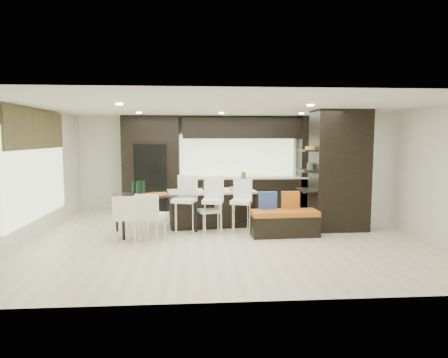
{
  "coord_description": "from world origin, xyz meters",
  "views": [
    {
      "loc": [
        -0.65,
        -8.37,
        2.1
      ],
      "look_at": [
        0.0,
        0.6,
        1.15
      ],
      "focal_mm": 32.0,
      "sensor_mm": 36.0,
      "label": 1
    }
  ],
  "objects": [
    {
      "name": "floor_vase",
      "position": [
        0.48,
        0.92,
        0.64
      ],
      "size": [
        0.48,
        0.48,
        1.28
      ],
      "primitive_type": null,
      "rotation": [
        0.0,
        0.0,
        -0.03
      ],
      "color": "#414E37",
      "rests_on": "ground"
    },
    {
      "name": "stool_mid",
      "position": [
        -0.27,
        0.2,
        0.49
      ],
      "size": [
        0.5,
        0.5,
        0.98
      ],
      "primitive_type": "cube",
      "rotation": [
        0.0,
        0.0,
        -0.17
      ],
      "color": "white",
      "rests_on": "ground"
    },
    {
      "name": "window_left",
      "position": [
        -3.96,
        0.2,
        1.35
      ],
      "size": [
        0.04,
        3.2,
        1.9
      ],
      "primitive_type": "cube",
      "color": "#B2D199",
      "rests_on": "left_wall"
    },
    {
      "name": "back_cabinetry",
      "position": [
        0.5,
        3.17,
        1.35
      ],
      "size": [
        6.8,
        0.68,
        2.7
      ],
      "primitive_type": "cube",
      "color": "black",
      "rests_on": "ground"
    },
    {
      "name": "chair_near",
      "position": [
        -1.53,
        -0.39,
        0.45
      ],
      "size": [
        0.63,
        0.63,
        0.91
      ],
      "primitive_type": "cube",
      "rotation": [
        0.0,
        0.0,
        -0.34
      ],
      "color": "white",
      "rests_on": "ground"
    },
    {
      "name": "partition_column",
      "position": [
        2.6,
        0.4,
        1.35
      ],
      "size": [
        1.2,
        0.8,
        2.7
      ],
      "primitive_type": "cube",
      "color": "black",
      "rests_on": "ground"
    },
    {
      "name": "window_back",
      "position": [
        0.6,
        3.46,
        1.55
      ],
      "size": [
        3.4,
        0.04,
        1.2
      ],
      "primitive_type": "cube",
      "color": "#B2D199",
      "rests_on": "back_wall"
    },
    {
      "name": "stool_right",
      "position": [
        0.35,
        0.21,
        0.47
      ],
      "size": [
        0.53,
        0.53,
        0.95
      ],
      "primitive_type": "cube",
      "rotation": [
        0.0,
        0.0,
        -0.32
      ],
      "color": "white",
      "rests_on": "ground"
    },
    {
      "name": "left_wall",
      "position": [
        -4.0,
        0.0,
        1.35
      ],
      "size": [
        0.02,
        7.0,
        2.7
      ],
      "primitive_type": "cube",
      "color": "silver",
      "rests_on": "ground"
    },
    {
      "name": "stone_accent",
      "position": [
        -3.93,
        0.2,
        2.25
      ],
      "size": [
        0.08,
        3.0,
        0.8
      ],
      "primitive_type": "cube",
      "color": "brown",
      "rests_on": "left_wall"
    },
    {
      "name": "bench",
      "position": [
        1.24,
        -0.15,
        0.27
      ],
      "size": [
        1.45,
        0.62,
        0.55
      ],
      "primitive_type": "cube",
      "rotation": [
        0.0,
        0.0,
        0.05
      ],
      "color": "black",
      "rests_on": "ground"
    },
    {
      "name": "ground",
      "position": [
        0.0,
        0.0,
        0.0
      ],
      "size": [
        8.0,
        8.0,
        0.0
      ],
      "primitive_type": "plane",
      "color": "beige",
      "rests_on": "ground"
    },
    {
      "name": "right_wall",
      "position": [
        4.0,
        0.0,
        1.35
      ],
      "size": [
        0.02,
        7.0,
        2.7
      ],
      "primitive_type": "cube",
      "color": "silver",
      "rests_on": "ground"
    },
    {
      "name": "chair_end",
      "position": [
        -0.36,
        0.43,
        0.4
      ],
      "size": [
        0.54,
        0.54,
        0.8
      ],
      "primitive_type": "cube",
      "rotation": [
        0.0,
        0.0,
        1.86
      ],
      "color": "white",
      "rests_on": "ground"
    },
    {
      "name": "chair_far",
      "position": [
        -2.07,
        -0.38,
        0.44
      ],
      "size": [
        0.56,
        0.56,
        0.88
      ],
      "primitive_type": "cube",
      "rotation": [
        0.0,
        0.0,
        0.2
      ],
      "color": "white",
      "rests_on": "ground"
    },
    {
      "name": "back_wall",
      "position": [
        0.0,
        3.5,
        1.35
      ],
      "size": [
        8.0,
        0.02,
        2.7
      ],
      "primitive_type": "cube",
      "color": "silver",
      "rests_on": "ground"
    },
    {
      "name": "ceiling",
      "position": [
        0.0,
        0.0,
        2.7
      ],
      "size": [
        8.0,
        7.0,
        0.02
      ],
      "primitive_type": "cube",
      "color": "white",
      "rests_on": "ground"
    },
    {
      "name": "kitchen_island",
      "position": [
        -0.27,
        0.95,
        0.42
      ],
      "size": [
        2.11,
        1.12,
        0.84
      ],
      "primitive_type": "cube",
      "rotation": [
        0.0,
        0.0,
        0.13
      ],
      "color": "black",
      "rests_on": "ground"
    },
    {
      "name": "dining_table",
      "position": [
        -1.53,
        0.43,
        0.42
      ],
      "size": [
        1.97,
        1.52,
        0.83
      ],
      "primitive_type": "cube",
      "rotation": [
        0.0,
        0.0,
        0.36
      ],
      "color": "white",
      "rests_on": "ground"
    },
    {
      "name": "refrigerator",
      "position": [
        -1.9,
        3.12,
        0.95
      ],
      "size": [
        0.9,
        0.68,
        1.9
      ],
      "primitive_type": "cube",
      "color": "black",
      "rests_on": "ground"
    },
    {
      "name": "stool_left",
      "position": [
        -0.89,
        0.19,
        0.51
      ],
      "size": [
        0.58,
        0.58,
        1.02
      ],
      "primitive_type": "cube",
      "rotation": [
        0.0,
        0.0,
        -0.34
      ],
      "color": "white",
      "rests_on": "ground"
    },
    {
      "name": "ceiling_spots",
      "position": [
        0.0,
        0.25,
        2.68
      ],
      "size": [
        4.0,
        3.0,
        0.02
      ],
      "primitive_type": "cube",
      "color": "white",
      "rests_on": "ceiling"
    }
  ]
}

